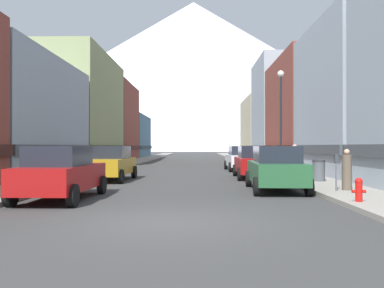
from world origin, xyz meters
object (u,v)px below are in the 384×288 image
at_px(pedestrian_2, 347,171).
at_px(car_right_1, 254,162).
at_px(car_left_1, 111,163).
at_px(streetlamp_right, 281,107).
at_px(potted_plant_0, 285,161).
at_px(trash_bin_right, 319,170).
at_px(fire_hydrant_near, 359,189).
at_px(car_left_0, 61,173).
at_px(pedestrian_1, 295,161).
at_px(parking_meter_near, 336,167).
at_px(pedestrian_0, 274,158).
at_px(car_right_0, 276,168).
at_px(car_right_2, 241,158).

bearing_deg(pedestrian_2, car_right_1, 108.99).
height_order(car_left_1, streetlamp_right, streetlamp_right).
bearing_deg(car_left_1, potted_plant_0, 37.55).
xyz_separation_m(trash_bin_right, potted_plant_0, (0.65, 10.17, 0.03)).
bearing_deg(fire_hydrant_near, pedestrian_2, 75.62).
distance_m(car_left_0, car_right_1, 11.69).
bearing_deg(pedestrian_1, car_right_1, -159.13).
xyz_separation_m(parking_meter_near, pedestrian_0, (0.50, 14.59, -0.11)).
height_order(fire_hydrant_near, streetlamp_right, streetlamp_right).
distance_m(car_right_1, pedestrian_1, 2.62).
relative_size(car_left_1, car_right_1, 1.01).
height_order(car_left_1, pedestrian_0, pedestrian_0).
height_order(pedestrian_0, pedestrian_1, pedestrian_1).
height_order(car_left_0, car_right_0, same).
bearing_deg(potted_plant_0, pedestrian_0, 159.16).
relative_size(parking_meter_near, pedestrian_0, 0.81).
height_order(fire_hydrant_near, pedestrian_1, pedestrian_1).
height_order(fire_hydrant_near, trash_bin_right, trash_bin_right).
height_order(car_left_1, pedestrian_1, pedestrian_1).
bearing_deg(car_right_2, trash_bin_right, -75.95).
distance_m(car_right_1, streetlamp_right, 3.47).
xyz_separation_m(potted_plant_0, pedestrian_1, (-0.75, -5.92, 0.28)).
bearing_deg(trash_bin_right, parking_meter_near, -98.27).
relative_size(fire_hydrant_near, pedestrian_2, 0.46).
bearing_deg(pedestrian_1, parking_meter_near, -93.42).
height_order(fire_hydrant_near, pedestrian_0, pedestrian_0).
height_order(car_left_0, pedestrian_2, car_left_0).
bearing_deg(potted_plant_0, pedestrian_1, -97.21).
bearing_deg(car_left_1, trash_bin_right, -10.46).
xyz_separation_m(car_left_0, car_right_2, (7.60, 15.75, 0.00)).
height_order(potted_plant_0, streetlamp_right, streetlamp_right).
relative_size(pedestrian_0, pedestrian_1, 0.95).
relative_size(parking_meter_near, streetlamp_right, 0.23).
bearing_deg(fire_hydrant_near, car_left_0, 171.64).
bearing_deg(car_right_2, car_right_0, -90.02).
bearing_deg(car_right_1, pedestrian_0, 71.07).
xyz_separation_m(car_right_1, pedestrian_1, (2.45, 0.93, 0.05)).
relative_size(fire_hydrant_near, pedestrian_0, 0.43).
height_order(parking_meter_near, streetlamp_right, streetlamp_right).
bearing_deg(potted_plant_0, car_right_1, -115.02).
xyz_separation_m(car_left_0, pedestrian_2, (10.05, 1.76, -0.06)).
bearing_deg(pedestrian_1, trash_bin_right, -88.65).
xyz_separation_m(car_left_1, car_right_0, (7.60, -4.77, 0.00)).
relative_size(potted_plant_0, pedestrian_1, 0.54).
height_order(car_right_0, pedestrian_0, pedestrian_0).
xyz_separation_m(fire_hydrant_near, parking_meter_near, (0.30, 2.80, 0.49)).
bearing_deg(pedestrian_0, parking_meter_near, -91.96).
xyz_separation_m(pedestrian_2, streetlamp_right, (-0.90, 7.50, 3.14)).
relative_size(car_left_0, pedestrian_2, 2.91).
distance_m(parking_meter_near, potted_plant_0, 14.36).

